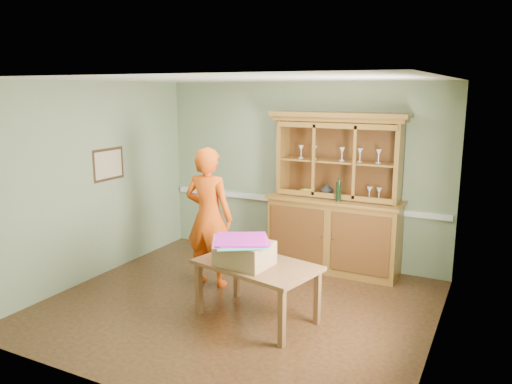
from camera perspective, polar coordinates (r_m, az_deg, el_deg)
The scene contains 14 objects.
floor at distance 6.25m, azimuth -2.11°, elevation -12.83°, with size 4.50×4.50×0.00m, color #4E3519.
ceiling at distance 5.69m, azimuth -2.32°, elevation 12.77°, with size 4.50×4.50×0.00m, color white.
wall_back at distance 7.60m, azimuth 5.14°, elevation 2.24°, with size 4.50×4.50×0.00m, color gray.
wall_left at distance 7.17m, azimuth -18.14°, elevation 1.13°, with size 4.00×4.00×0.00m, color gray.
wall_right at distance 5.14m, azimuth 20.30°, elevation -3.02°, with size 4.00×4.00×0.00m, color gray.
wall_front at distance 4.24m, azimuth -15.52°, elevation -5.77°, with size 4.50×4.50×0.00m, color gray.
chair_rail at distance 7.66m, azimuth 5.01°, elevation -1.11°, with size 4.41×0.05×0.08m, color silver.
framed_map at distance 7.33m, azimuth -16.48°, elevation 3.04°, with size 0.03×0.60×0.46m.
window_panel at distance 4.82m, azimuth 19.75°, elevation -2.10°, with size 0.03×0.96×1.36m.
china_hutch at distance 7.26m, azimuth 9.01°, elevation -2.76°, with size 1.94×0.64×2.28m.
dining_table at distance 5.69m, azimuth 0.10°, elevation -8.89°, with size 1.49×1.08×0.67m.
cardboard_box at distance 5.57m, azimuth -1.32°, elevation -7.02°, with size 0.57×0.46×0.27m, color #96794D.
kite_stack at distance 5.51m, azimuth -1.81°, elevation -5.56°, with size 0.75×0.75×0.04m.
person at distance 6.63m, azimuth -5.42°, elevation -2.87°, with size 0.68×0.45×1.86m, color #DF4F0E.
Camera 1 is at (2.77, -4.96, 2.59)m, focal length 35.00 mm.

